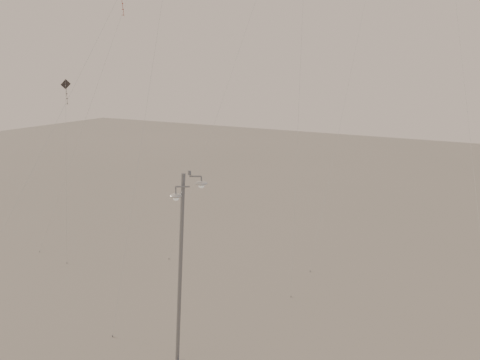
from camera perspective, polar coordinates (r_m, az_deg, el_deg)
The scene contains 5 objects.
ground at distance 27.96m, azimuth -7.88°, elevation -17.48°, with size 160.00×160.00×0.00m, color gray.
street_lamp at distance 24.11m, azimuth -6.18°, elevation -9.20°, with size 1.73×1.05×9.44m.
kite_3 at distance 32.36m, azimuth -16.97°, elevation 9.99°, with size 1.99×12.46×18.20m.
kite_4 at distance 31.13m, azimuth 22.12°, elevation 15.76°, with size 5.45×10.85×20.89m.
kite_6 at distance 38.63m, azimuth -18.07°, elevation 6.15°, with size 0.78×1.64×12.74m.
Camera 1 is at (14.95, -19.04, 13.99)m, focal length 40.00 mm.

